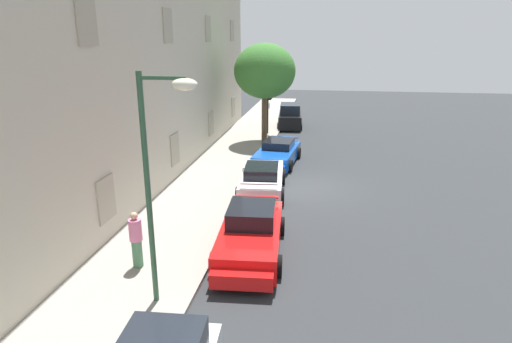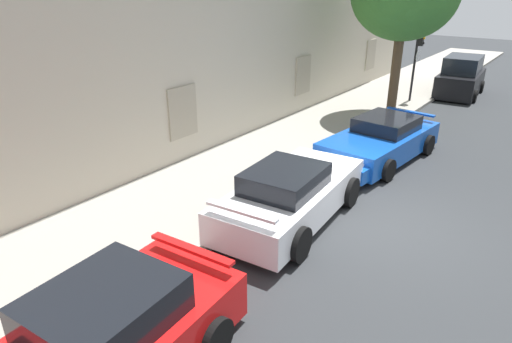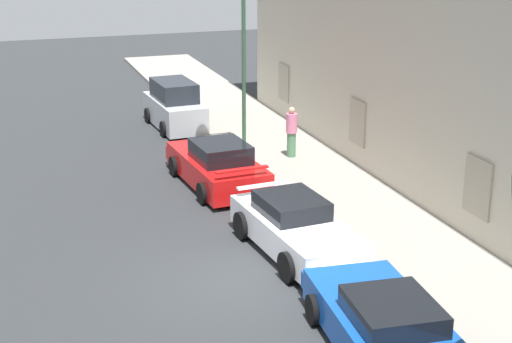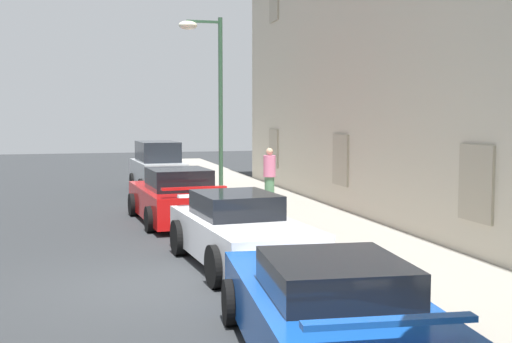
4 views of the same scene
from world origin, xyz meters
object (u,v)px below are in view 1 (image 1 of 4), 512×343
object	(u,v)px
hatchback_parked	(290,117)
traffic_light	(269,103)
sportscar_white_middle	(277,154)
pedestrian_admiring	(136,239)
sportscar_yellow_flank	(262,179)
street_lamp	(162,152)
sportscar_red_lead	(250,236)
tree_near_kerb	(265,71)

from	to	relation	value
hatchback_parked	traffic_light	size ratio (longest dim) A/B	1.25
sportscar_white_middle	pedestrian_admiring	xyz separation A→B (m)	(-12.02, 2.84, 0.46)
sportscar_yellow_flank	street_lamp	bearing A→B (deg)	173.13
sportscar_white_middle	traffic_light	world-z (taller)	traffic_light
sportscar_yellow_flank	street_lamp	world-z (taller)	street_lamp
traffic_light	sportscar_white_middle	bearing A→B (deg)	-169.25
hatchback_parked	traffic_light	world-z (taller)	traffic_light
sportscar_yellow_flank	sportscar_white_middle	size ratio (longest dim) A/B	1.00
sportscar_red_lead	street_lamp	distance (m)	4.99
traffic_light	street_lamp	distance (m)	21.19
pedestrian_admiring	sportscar_red_lead	bearing A→B (deg)	-64.05
sportscar_white_middle	street_lamp	xyz separation A→B (m)	(-13.60, 1.23, 3.62)
traffic_light	street_lamp	size ratio (longest dim) A/B	0.54
hatchback_parked	pedestrian_admiring	world-z (taller)	pedestrian_admiring
sportscar_yellow_flank	traffic_light	bearing A→B (deg)	6.06
sportscar_red_lead	sportscar_white_middle	world-z (taller)	sportscar_red_lead
hatchback_parked	sportscar_red_lead	bearing A→B (deg)	-178.71
sportscar_white_middle	street_lamp	bearing A→B (deg)	174.83
hatchback_parked	tree_near_kerb	size ratio (longest dim) A/B	0.63
tree_near_kerb	traffic_light	bearing A→B (deg)	1.09
sportscar_white_middle	hatchback_parked	world-z (taller)	hatchback_parked
sportscar_red_lead	pedestrian_admiring	world-z (taller)	pedestrian_admiring
sportscar_yellow_flank	street_lamp	distance (m)	9.77
sportscar_red_lead	traffic_light	xyz separation A→B (m)	(17.98, 1.75, 1.68)
sportscar_white_middle	traffic_light	distance (m)	7.83
hatchback_parked	street_lamp	distance (m)	24.39
sportscar_white_middle	traffic_light	bearing A→B (deg)	10.75
sportscar_red_lead	street_lamp	size ratio (longest dim) A/B	0.86
sportscar_yellow_flank	sportscar_white_middle	distance (m)	4.57
pedestrian_admiring	sportscar_yellow_flank	bearing A→B (deg)	-19.93
traffic_light	sportscar_yellow_flank	bearing A→B (deg)	-173.94
tree_near_kerb	traffic_light	world-z (taller)	tree_near_kerb
hatchback_parked	tree_near_kerb	bearing A→B (deg)	167.93
sportscar_red_lead	pedestrian_admiring	xyz separation A→B (m)	(-1.54, 3.17, 0.40)
sportscar_red_lead	traffic_light	size ratio (longest dim) A/B	1.59
sportscar_white_middle	pedestrian_admiring	world-z (taller)	pedestrian_admiring
sportscar_yellow_flank	traffic_light	distance (m)	12.25
sportscar_white_middle	hatchback_parked	distance (m)	10.53
hatchback_parked	pedestrian_admiring	size ratio (longest dim) A/B	2.27
sportscar_yellow_flank	sportscar_red_lead	bearing A→B (deg)	-175.49
sportscar_red_lead	hatchback_parked	distance (m)	21.02
sportscar_white_middle	tree_near_kerb	size ratio (longest dim) A/B	0.79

